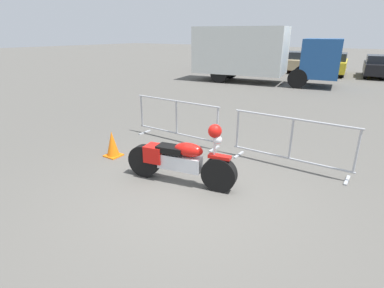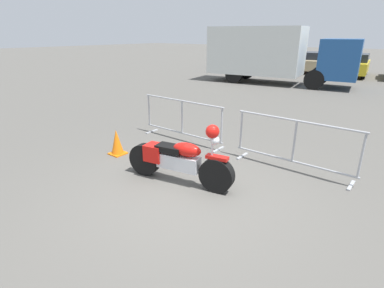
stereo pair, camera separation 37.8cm
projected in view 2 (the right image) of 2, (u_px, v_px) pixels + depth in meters
name	position (u px, v px, depth m)	size (l,w,h in m)	color
ground_plane	(184.00, 196.00, 5.16)	(120.00, 120.00, 0.00)	#54514C
motorcycle	(178.00, 159.00, 5.50)	(2.15, 0.60, 1.22)	black
crowd_barrier_near	(182.00, 120.00, 7.66)	(2.50, 0.45, 1.07)	#9EA0A5
crowd_barrier_far	(294.00, 145.00, 5.96)	(2.50, 0.45, 1.07)	#9EA0A5
box_truck	(272.00, 53.00, 16.26)	(7.95, 3.39, 2.98)	silver
parked_car_blue	(243.00, 58.00, 23.87)	(2.37, 4.68, 1.52)	#284799
parked_car_maroon	(276.00, 60.00, 22.51)	(2.17, 4.30, 1.40)	maroon
parked_car_tan	(314.00, 62.00, 21.35)	(2.15, 4.25, 1.38)	tan
parked_car_yellow	(354.00, 65.00, 19.38)	(2.20, 4.34, 1.41)	yellow
pedestrian	(285.00, 61.00, 19.81)	(0.43, 0.43, 1.69)	#262838
traffic_cone	(117.00, 142.00, 6.87)	(0.34, 0.34, 0.59)	orange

